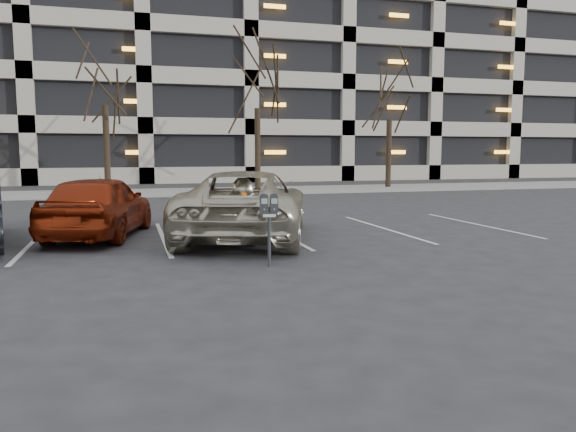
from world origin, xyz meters
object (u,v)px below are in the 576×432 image
at_px(tree_b, 103,49).
at_px(suv_silver, 246,205).
at_px(parking_meter, 269,212).
at_px(car_red, 99,206).
at_px(tree_d, 390,77).
at_px(tree_c, 257,56).

distance_m(tree_b, suv_silver, 15.75).
xyz_separation_m(tree_b, parking_meter, (3.18, -17.51, -5.53)).
xyz_separation_m(parking_meter, car_red, (-2.98, 4.35, -0.22)).
xyz_separation_m(tree_b, suv_silver, (3.43, -14.27, -5.71)).
height_order(tree_b, tree_d, tree_b).
bearing_deg(car_red, tree_d, -122.17).
height_order(parking_meter, suv_silver, suv_silver).
relative_size(parking_meter, suv_silver, 0.20).
bearing_deg(car_red, suv_silver, 175.27).
height_order(tree_d, car_red, tree_d).
height_order(tree_c, tree_d, tree_c).
bearing_deg(tree_c, car_red, -117.36).
bearing_deg(suv_silver, tree_b, -58.24).
bearing_deg(tree_b, car_red, -89.16).
xyz_separation_m(tree_c, tree_d, (7.00, 0.00, -0.71)).
height_order(tree_b, parking_meter, tree_b).
relative_size(suv_silver, car_red, 1.41).
xyz_separation_m(tree_d, suv_silver, (-10.57, -14.27, -5.00)).
height_order(tree_c, parking_meter, tree_c).
relative_size(tree_c, suv_silver, 1.47).
relative_size(parking_meter, car_red, 0.29).
distance_m(tree_c, suv_silver, 15.78).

